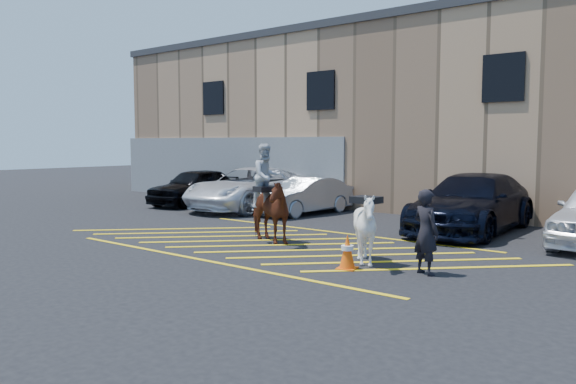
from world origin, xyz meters
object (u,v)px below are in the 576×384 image
Objects in this scene: car_blue_suv at (472,203)px; saddled_white at (366,228)px; car_white_pickup at (250,188)px; traffic_cone at (347,251)px; car_black_suv at (195,187)px; handler at (426,232)px; mounted_bay at (266,203)px; car_silver_sedan at (305,196)px.

car_blue_suv reaches higher than saddled_white.
traffic_cone is at bearing -39.98° from car_white_pickup.
traffic_cone is at bearing -34.24° from car_black_suv.
traffic_cone is at bearing 43.42° from handler.
handler is 4.84m from mounted_bay.
traffic_cone is (3.34, -1.33, -0.67)m from mounted_bay.
car_silver_sedan is 0.70× the size of car_blue_suv.
car_silver_sedan is at bearing 132.60° from traffic_cone.
car_white_pickup is at bearing 179.18° from car_blue_suv.
car_silver_sedan is 2.39× the size of handler.
mounted_bay is 3.66m from traffic_cone.
car_white_pickup is 2.53m from car_silver_sedan.
handler is 1.08× the size of saddled_white.
mounted_bay reaches higher than car_blue_suv.
car_silver_sedan is at bearing -1.57° from car_black_suv.
car_black_suv is 12.95m from traffic_cone.
saddled_white is 0.74m from traffic_cone.
car_white_pickup is 3.74× the size of saddled_white.
car_black_suv is at bearing -1.91° from handler.
car_black_suv is at bearing 154.27° from saddled_white.
mounted_bay is 3.50× the size of traffic_cone.
car_white_pickup is 7.95× the size of traffic_cone.
handler is 0.66× the size of mounted_bay.
car_blue_suv is at bearing 88.85° from saddled_white.
car_silver_sedan is (5.38, 0.41, -0.10)m from car_black_suv.
car_silver_sedan is 5.87m from mounted_bay.
car_blue_suv is (11.59, 0.24, 0.08)m from car_black_suv.
saddled_white is at bearing -37.06° from car_white_pickup.
mounted_bay is at bearing 12.51° from handler.
handler is (12.84, -5.56, 0.08)m from car_black_suv.
car_black_suv is 2.65× the size of handler.
car_black_suv is 2.88m from car_white_pickup.
saddled_white is 2.12× the size of traffic_cone.
mounted_bay is at bearing -36.73° from car_black_suv.
car_blue_suv is 2.26× the size of mounted_bay.
car_white_pickup reaches higher than saddled_white.
car_blue_suv is (8.72, -0.01, 0.03)m from car_white_pickup.
car_black_suv is 0.77× the size of car_blue_suv.
mounted_bay is (-4.78, 0.76, 0.19)m from handler.
car_white_pickup is 1.45× the size of car_silver_sedan.
car_black_suv is 12.73m from saddled_white.
saddled_white is (11.47, -5.53, 0.03)m from car_black_suv.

